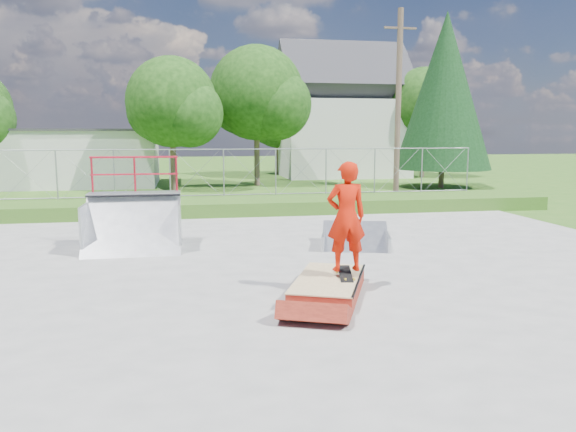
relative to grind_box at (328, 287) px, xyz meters
name	(u,v)px	position (x,y,z in m)	size (l,w,h in m)	color
ground	(262,278)	(-0.99, 1.47, -0.17)	(120.00, 120.00, 0.00)	#30601B
concrete_pad	(262,277)	(-0.99, 1.47, -0.15)	(20.00, 16.00, 0.04)	gray
grass_berm	(226,206)	(-0.99, 10.97, 0.08)	(24.00, 3.00, 0.50)	#30601B
grind_box	(328,287)	(0.00, 0.00, 0.00)	(1.89, 2.51, 0.34)	maroon
quarter_pipe	(132,205)	(-3.74, 4.63, 0.98)	(2.29, 1.94, 2.29)	#9B9DA2
flat_bank_ramp	(355,238)	(1.76, 4.07, 0.09)	(1.67, 1.78, 0.51)	#9B9DA2
skateboard	(345,274)	(0.32, 0.02, 0.21)	(0.22, 0.80, 0.02)	black
skater	(346,221)	(0.32, 0.02, 1.18)	(0.71, 0.47, 1.94)	red
chain_link_fence	(224,173)	(-0.99, 11.97, 1.23)	(20.00, 0.06, 1.80)	gray
utility_building_flat	(64,158)	(-8.99, 23.47, 1.33)	(10.00, 6.00, 3.00)	#BABAB6
gable_house	(341,119)	(8.01, 27.47, 3.67)	(8.40, 6.08, 8.94)	#BABAB6
utility_pole	(398,106)	(6.51, 13.47, 3.83)	(0.24, 0.24, 8.00)	brown
tree_left_near	(177,105)	(-2.74, 19.31, 4.07)	(4.76, 4.48, 6.65)	brown
tree_center	(262,97)	(1.79, 21.28, 4.68)	(5.44, 5.12, 7.60)	brown
tree_right_far	(429,107)	(13.27, 25.29, 4.37)	(5.10, 4.80, 7.12)	brown
tree_back_mid	(281,122)	(4.22, 29.33, 3.46)	(4.08, 3.84, 5.70)	brown
conifer_tree	(445,91)	(11.01, 18.47, 4.88)	(5.04, 5.04, 9.10)	brown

